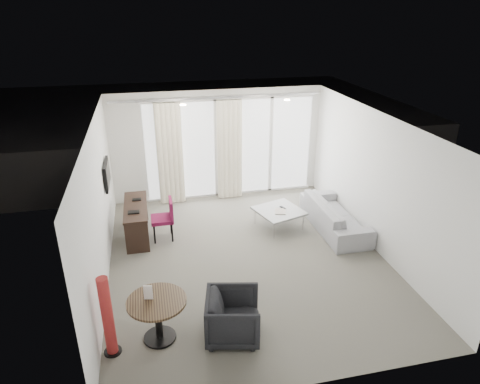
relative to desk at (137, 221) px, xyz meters
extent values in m
cube|color=#605D52|center=(1.98, -1.32, -0.34)|extent=(5.00, 6.00, 0.00)
cube|color=white|center=(1.98, -1.32, 2.26)|extent=(5.00, 6.00, 0.00)
cube|color=silver|center=(-0.52, -1.32, 0.96)|extent=(0.00, 6.00, 2.60)
cube|color=silver|center=(4.48, -1.32, 0.96)|extent=(0.00, 6.00, 2.60)
cube|color=silver|center=(1.98, -4.32, 0.96)|extent=(5.00, 0.00, 2.60)
cylinder|color=#FFE0B2|center=(1.08, 0.28, 2.25)|extent=(0.12, 0.12, 0.02)
cylinder|color=#FFE0B2|center=(3.18, 0.28, 2.25)|extent=(0.12, 0.12, 0.02)
cylinder|color=#A12524|center=(-0.37, -3.21, 0.26)|extent=(0.27, 0.27, 1.21)
imported|color=black|center=(1.31, -3.27, 0.01)|extent=(0.90, 0.88, 0.69)
imported|color=#939397|center=(4.06, -0.57, -0.04)|extent=(0.81, 2.07, 0.60)
cube|color=#4D4D50|center=(2.28, 3.18, -0.40)|extent=(5.60, 3.00, 0.12)
camera|label=1|loc=(0.35, -7.95, 4.03)|focal=32.00mm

